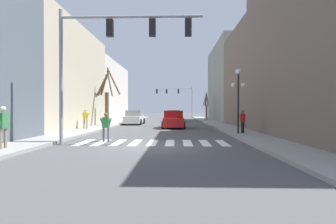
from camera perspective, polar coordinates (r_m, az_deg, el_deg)
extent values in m
plane|color=#4C4C4F|center=(12.45, -3.87, -7.42)|extent=(240.00, 240.00, 0.00)
cube|color=gray|center=(14.24, -28.04, -6.18)|extent=(2.14, 90.00, 0.15)
cube|color=gray|center=(13.21, 22.32, -6.67)|extent=(2.14, 90.00, 0.15)
cube|color=#BCB299|center=(25.48, -24.28, 6.76)|extent=(6.00, 13.85, 8.99)
cube|color=beige|center=(38.54, -15.05, 4.05)|extent=(6.00, 14.27, 8.16)
cube|color=#66564C|center=(27.89, 20.02, 6.87)|extent=(6.00, 9.99, 9.61)
cube|color=gray|center=(40.20, 14.28, 6.01)|extent=(6.00, 15.50, 11.09)
cube|color=white|center=(14.48, -17.78, -6.31)|extent=(0.45, 2.60, 0.01)
cube|color=white|center=(14.20, -14.33, -6.43)|extent=(0.45, 2.60, 0.01)
cube|color=white|center=(13.98, -10.77, -6.54)|extent=(0.45, 2.60, 0.01)
cube|color=white|center=(13.82, -7.10, -6.62)|extent=(0.45, 2.60, 0.01)
cube|color=white|center=(13.71, -3.35, -6.67)|extent=(0.45, 2.60, 0.01)
cube|color=white|center=(13.66, 0.44, -6.69)|extent=(0.45, 2.60, 0.01)
cube|color=white|center=(13.67, 4.24, -6.69)|extent=(0.45, 2.60, 0.01)
cube|color=white|center=(13.74, 8.02, -6.66)|extent=(0.45, 2.60, 0.01)
cube|color=white|center=(13.87, 11.74, -6.60)|extent=(0.45, 2.60, 0.01)
cylinder|color=gray|center=(14.14, -22.26, 7.08)|extent=(0.18, 0.18, 6.69)
cylinder|color=gray|center=(13.80, -8.04, 19.84)|extent=(7.01, 0.14, 0.14)
cube|color=black|center=(13.84, -12.53, 17.39)|extent=(0.32, 0.28, 0.84)
cube|color=black|center=(13.50, -3.41, 17.83)|extent=(0.32, 0.28, 0.84)
cube|color=black|center=(13.46, 4.42, 17.88)|extent=(0.32, 0.28, 0.84)
cylinder|color=gray|center=(53.31, 5.27, 2.12)|extent=(0.18, 0.18, 6.32)
cylinder|color=gray|center=(53.36, 0.99, 5.09)|extent=(7.97, 0.14, 0.14)
cube|color=black|center=(53.32, 2.27, 4.50)|extent=(0.32, 0.28, 0.84)
cube|color=black|center=(53.35, -0.30, 4.50)|extent=(0.32, 0.28, 0.84)
cube|color=black|center=(53.46, -2.44, 4.49)|extent=(0.32, 0.28, 0.84)
cylinder|color=black|center=(17.86, 15.04, 1.72)|extent=(0.12, 0.12, 3.89)
sphere|color=white|center=(18.03, 15.06, 8.49)|extent=(0.36, 0.36, 0.36)
sphere|color=white|center=(17.86, 14.04, 5.73)|extent=(0.31, 0.31, 0.31)
sphere|color=white|center=(18.00, 16.04, 5.68)|extent=(0.31, 0.31, 0.31)
cube|color=white|center=(30.54, -7.32, -1.60)|extent=(1.81, 4.68, 0.79)
cube|color=gray|center=(30.52, -7.33, -0.26)|extent=(1.66, 2.43, 0.64)
cylinder|color=black|center=(32.14, -8.54, -1.94)|extent=(0.22, 0.64, 0.64)
cylinder|color=black|center=(31.86, -5.28, -1.96)|extent=(0.22, 0.64, 0.64)
cylinder|color=black|center=(29.29, -9.55, -2.19)|extent=(0.22, 0.64, 0.64)
cylinder|color=black|center=(28.99, -5.98, -2.21)|extent=(0.22, 0.64, 0.64)
cube|color=red|center=(24.40, 1.22, -2.14)|extent=(1.84, 4.30, 0.79)
cube|color=maroon|center=(24.38, 1.22, -0.44)|extent=(1.69, 2.24, 0.65)
cylinder|color=black|center=(25.77, -0.84, -2.56)|extent=(0.22, 0.64, 0.64)
cylinder|color=black|center=(25.75, 3.34, -2.56)|extent=(0.22, 0.64, 0.64)
cylinder|color=black|center=(23.11, -1.14, -2.92)|extent=(0.22, 0.64, 0.64)
cylinder|color=black|center=(23.09, 3.53, -2.93)|extent=(0.22, 0.64, 0.64)
cube|color=red|center=(37.37, 1.22, -1.20)|extent=(1.79, 4.53, 0.79)
cube|color=maroon|center=(37.35, 1.22, -0.10)|extent=(1.65, 2.35, 0.65)
cylinder|color=black|center=(38.80, -0.12, -1.50)|extent=(0.22, 0.64, 0.64)
cylinder|color=black|center=(38.78, 2.59, -1.50)|extent=(0.22, 0.64, 0.64)
cylinder|color=black|center=(36.00, -0.26, -1.66)|extent=(0.22, 0.64, 0.64)
cylinder|color=black|center=(35.98, 2.65, -1.67)|extent=(0.22, 0.64, 0.64)
cylinder|color=#7A705B|center=(12.47, -32.64, -4.93)|extent=(0.12, 0.12, 0.81)
cylinder|color=#7A705B|center=(12.72, -31.89, -4.82)|extent=(0.12, 0.12, 0.81)
cube|color=#337542|center=(12.55, -32.28, -1.58)|extent=(0.22, 0.40, 0.64)
sphere|color=beige|center=(12.54, -32.29, 0.56)|extent=(0.23, 0.23, 0.23)
cylinder|color=#337542|center=(12.74, -31.71, -1.73)|extent=(0.09, 0.28, 0.62)
cylinder|color=#4C4C51|center=(14.47, -12.86, -4.84)|extent=(0.11, 0.11, 0.74)
cylinder|color=#4C4C51|center=(14.56, -13.85, -4.81)|extent=(0.11, 0.11, 0.74)
cube|color=#337542|center=(14.47, -13.36, -2.23)|extent=(0.37, 0.23, 0.58)
sphere|color=brown|center=(14.45, -13.37, -0.55)|extent=(0.21, 0.21, 0.21)
cylinder|color=#337542|center=(14.40, -12.58, -2.39)|extent=(0.26, 0.10, 0.56)
cylinder|color=#337542|center=(14.54, -14.13, -2.37)|extent=(0.26, 0.10, 0.56)
cylinder|color=black|center=(18.30, 16.11, -3.25)|extent=(0.11, 0.11, 0.73)
cylinder|color=black|center=(18.06, 15.79, -3.30)|extent=(0.11, 0.11, 0.73)
cube|color=red|center=(18.15, 15.96, -1.21)|extent=(0.38, 0.41, 0.58)
sphere|color=brown|center=(18.14, 15.96, 0.13)|extent=(0.21, 0.21, 0.21)
cylinder|color=red|center=(18.34, 16.20, -1.31)|extent=(0.21, 0.25, 0.56)
cylinder|color=red|center=(17.96, 15.71, -1.35)|extent=(0.21, 0.25, 0.56)
cylinder|color=#7A705B|center=(22.40, -17.24, -2.52)|extent=(0.11, 0.11, 0.76)
cylinder|color=#7A705B|center=(22.57, -17.78, -2.50)|extent=(0.11, 0.11, 0.76)
cube|color=gold|center=(22.46, -17.52, -0.77)|extent=(0.42, 0.33, 0.60)
sphere|color=tan|center=(22.45, -17.52, 0.35)|extent=(0.21, 0.21, 0.21)
cylinder|color=gold|center=(22.33, -17.10, -0.88)|extent=(0.27, 0.17, 0.58)
cylinder|color=gold|center=(22.60, -17.94, -0.87)|extent=(0.27, 0.17, 0.58)
cylinder|color=brown|center=(38.62, 8.37, -0.07)|extent=(0.27, 0.27, 2.29)
cylinder|color=brown|center=(38.34, 8.47, 2.29)|extent=(0.16, 0.70, 1.53)
cylinder|color=brown|center=(37.82, 8.18, 2.78)|extent=(0.50, 1.71, 1.85)
cylinder|color=brown|center=(38.27, 8.57, 2.95)|extent=(0.26, 0.88, 1.83)
cylinder|color=brown|center=(39.17, 8.29, 2.79)|extent=(0.11, 1.15, 1.94)
cylinder|color=brown|center=(39.29, 8.01, 2.67)|extent=(0.41, 1.45, 1.84)
cylinder|color=brown|center=(26.99, -13.16, 0.69)|extent=(0.39, 0.39, 3.28)
cylinder|color=brown|center=(26.34, -11.82, 6.70)|extent=(1.69, 1.45, 2.86)
cylinder|color=brown|center=(26.85, -13.78, 5.83)|extent=(0.60, 0.84, 2.19)
cylinder|color=brown|center=(26.98, -14.09, 5.47)|extent=(0.93, 0.62, 1.99)
cylinder|color=brown|center=(27.46, -14.18, 5.61)|extent=(1.29, 0.65, 2.06)
cylinder|color=brown|center=(26.29, -12.58, 6.22)|extent=(1.03, 1.62, 2.69)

